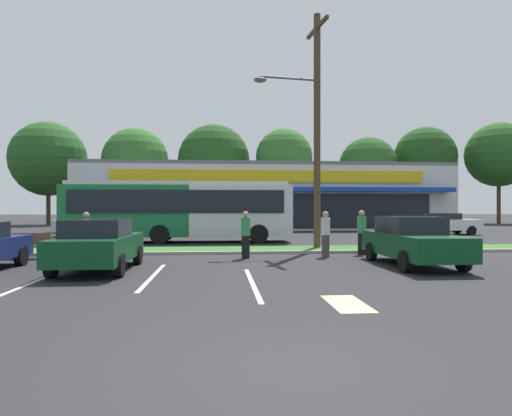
# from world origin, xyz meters

# --- Properties ---
(ground_plane) EXTENTS (240.00, 240.00, 0.00)m
(ground_plane) POSITION_xyz_m (0.00, 0.00, 0.00)
(ground_plane) COLOR #262628
(grass_median) EXTENTS (56.00, 2.20, 0.12)m
(grass_median) POSITION_xyz_m (0.00, 14.00, 0.06)
(grass_median) COLOR #386B28
(grass_median) RESTS_ON ground_plane
(curb_lip) EXTENTS (56.00, 0.24, 0.12)m
(curb_lip) POSITION_xyz_m (0.00, 12.78, 0.06)
(curb_lip) COLOR #99968C
(curb_lip) RESTS_ON ground_plane
(parking_stripe_0) EXTENTS (0.12, 4.80, 0.01)m
(parking_stripe_0) POSITION_xyz_m (-5.35, 5.07, 0.00)
(parking_stripe_0) COLOR silver
(parking_stripe_0) RESTS_ON ground_plane
(parking_stripe_1) EXTENTS (0.12, 4.80, 0.01)m
(parking_stripe_1) POSITION_xyz_m (-2.51, 7.27, 0.00)
(parking_stripe_1) COLOR silver
(parking_stripe_1) RESTS_ON ground_plane
(parking_stripe_2) EXTENTS (0.12, 4.80, 0.01)m
(parking_stripe_2) POSITION_xyz_m (0.11, 5.94, 0.00)
(parking_stripe_2) COLOR silver
(parking_stripe_2) RESTS_ON ground_plane
(lot_arrow) EXTENTS (0.70, 1.60, 0.01)m
(lot_arrow) POSITION_xyz_m (1.77, 3.47, 0.00)
(lot_arrow) COLOR beige
(lot_arrow) RESTS_ON ground_plane
(storefront_building) EXTENTS (31.45, 14.03, 5.65)m
(storefront_building) POSITION_xyz_m (3.37, 36.34, 2.83)
(storefront_building) COLOR beige
(storefront_building) RESTS_ON ground_plane
(tree_far_left) EXTENTS (8.08, 8.08, 11.22)m
(tree_far_left) POSITION_xyz_m (-19.29, 44.90, 7.17)
(tree_far_left) COLOR #473323
(tree_far_left) RESTS_ON ground_plane
(tree_left) EXTENTS (7.28, 7.28, 10.68)m
(tree_left) POSITION_xyz_m (-9.97, 44.90, 7.03)
(tree_left) COLOR #473323
(tree_left) RESTS_ON ground_plane
(tree_mid_left) EXTENTS (8.22, 8.22, 11.37)m
(tree_mid_left) POSITION_xyz_m (-1.30, 45.72, 7.25)
(tree_mid_left) COLOR #473323
(tree_mid_left) RESTS_ON ground_plane
(tree_mid) EXTENTS (6.35, 6.35, 10.73)m
(tree_mid) POSITION_xyz_m (6.57, 44.07, 7.53)
(tree_mid) COLOR #473323
(tree_mid) RESTS_ON ground_plane
(tree_mid_right) EXTENTS (6.61, 6.61, 9.97)m
(tree_mid_right) POSITION_xyz_m (16.37, 44.41, 6.65)
(tree_mid_right) COLOR #473323
(tree_mid_right) RESTS_ON ground_plane
(tree_right) EXTENTS (7.17, 7.17, 11.40)m
(tree_right) POSITION_xyz_m (23.59, 45.27, 7.80)
(tree_right) COLOR #473323
(tree_right) RESTS_ON ground_plane
(tree_far_right) EXTENTS (7.57, 7.57, 11.94)m
(tree_far_right) POSITION_xyz_m (32.33, 44.64, 8.14)
(tree_far_right) COLOR #473323
(tree_far_right) RESTS_ON ground_plane
(utility_pole) EXTENTS (3.09, 2.40, 10.44)m
(utility_pole) POSITION_xyz_m (3.48, 14.27, 5.57)
(utility_pole) COLOR #4C3826
(utility_pole) RESTS_ON ground_plane
(city_bus) EXTENTS (12.02, 2.71, 3.25)m
(city_bus) POSITION_xyz_m (-2.83, 19.09, 1.77)
(city_bus) COLOR #196638
(city_bus) RESTS_ON ground_plane
(bus_stop_bench) EXTENTS (1.60, 0.45, 0.95)m
(bus_stop_bench) POSITION_xyz_m (-7.63, 11.83, 0.50)
(bus_stop_bench) COLOR brown
(bus_stop_bench) RESTS_ON ground_plane
(car_0) EXTENTS (1.99, 4.36, 1.53)m
(car_0) POSITION_xyz_m (-4.27, 8.47, 0.78)
(car_0) COLOR #0C3F1E
(car_0) RESTS_ON ground_plane
(car_1) EXTENTS (1.96, 4.64, 1.58)m
(car_1) POSITION_xyz_m (5.51, 8.83, 0.80)
(car_1) COLOR #0C3F1E
(car_1) RESTS_ON ground_plane
(car_2) EXTENTS (4.42, 2.02, 1.49)m
(car_2) POSITION_xyz_m (14.93, 24.48, 0.78)
(car_2) COLOR silver
(car_2) RESTS_ON ground_plane
(car_3) EXTENTS (4.63, 1.89, 1.55)m
(car_3) POSITION_xyz_m (-1.53, 24.70, 0.79)
(car_3) COLOR navy
(car_3) RESTS_ON ground_plane
(car_4) EXTENTS (4.37, 1.92, 1.51)m
(car_4) POSITION_xyz_m (-9.06, 24.54, 0.78)
(car_4) COLOR #B7B7BC
(car_4) RESTS_ON ground_plane
(pedestrian_near_bench) EXTENTS (0.35, 0.35, 1.74)m
(pedestrian_near_bench) POSITION_xyz_m (0.26, 11.27, 0.87)
(pedestrian_near_bench) COLOR black
(pedestrian_near_bench) RESTS_ON ground_plane
(pedestrian_by_pole) EXTENTS (0.35, 0.35, 1.73)m
(pedestrian_by_pole) POSITION_xyz_m (3.31, 11.47, 0.87)
(pedestrian_by_pole) COLOR #47423D
(pedestrian_by_pole) RESTS_ON ground_plane
(pedestrian_mid) EXTENTS (0.34, 0.34, 1.71)m
(pedestrian_mid) POSITION_xyz_m (-5.76, 12.35, 0.86)
(pedestrian_mid) COLOR black
(pedestrian_mid) RESTS_ON ground_plane
(pedestrian_far) EXTENTS (0.36, 0.36, 1.77)m
(pedestrian_far) POSITION_xyz_m (4.96, 12.22, 0.89)
(pedestrian_far) COLOR black
(pedestrian_far) RESTS_ON ground_plane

